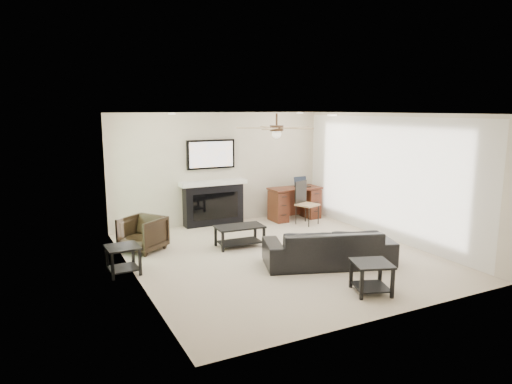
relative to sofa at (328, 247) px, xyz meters
The scene contains 10 objects.
room_shell 1.66m from the sofa, 110.21° to the left, with size 5.50×5.54×2.52m.
sofa is the anchor object (origin of this frame).
armchair 3.37m from the sofa, 140.41° to the left, with size 0.68×0.70×0.64m, color black.
coffee_table 1.84m from the sofa, 119.36° to the left, with size 0.90×0.50×0.40m, color black.
end_table_near 1.26m from the sofa, 96.84° to the right, with size 0.52×0.52×0.45m, color black.
end_table_left 3.34m from the sofa, 160.75° to the left, with size 0.50×0.50×0.45m, color black.
fireplace_unit 3.51m from the sofa, 102.20° to the left, with size 1.52×0.34×1.91m, color black.
desk 3.23m from the sofa, 68.80° to the left, with size 1.22×0.56×0.76m, color #3F170F.
desk_chair 2.73m from the sofa, 64.62° to the left, with size 0.42×0.44×0.97m, color black.
laptop 3.34m from the sofa, 65.43° to the left, with size 0.33×0.24×0.23m, color black.
Camera 1 is at (-3.83, -6.80, 2.58)m, focal length 32.00 mm.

